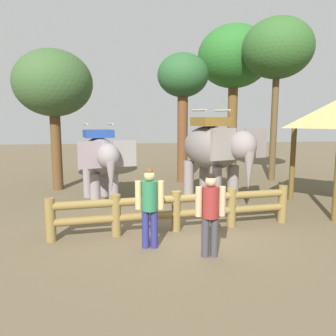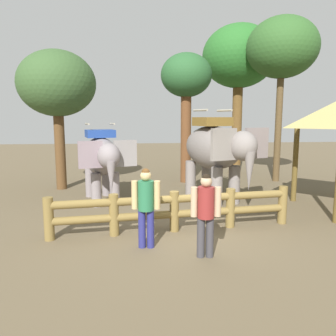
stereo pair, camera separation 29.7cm
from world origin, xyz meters
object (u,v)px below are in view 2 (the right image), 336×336
object	(u,v)px
tourist_man_in_blue	(146,202)
tree_deep_back	(282,49)
tree_far_right	(239,58)
elephant_near_left	(102,158)
tree_far_left	(186,80)
tree_back_center	(57,85)
tourist_woman_in_black	(206,209)
elephant_center	(216,150)
log_fence	(174,208)

from	to	relation	value
tourist_man_in_blue	tree_deep_back	bearing A→B (deg)	50.01
tourist_man_in_blue	tree_far_right	distance (m)	12.21
elephant_near_left	tourist_man_in_blue	distance (m)	4.53
tree_far_left	tree_deep_back	xyz separation A→B (m)	(4.22, -0.17, 1.37)
tree_far_right	tree_far_left	bearing A→B (deg)	-142.53
elephant_near_left	tree_back_center	size ratio (longest dim) A/B	0.59
tree_deep_back	tourist_man_in_blue	bearing A→B (deg)	-129.99
tourist_man_in_blue	tree_far_right	size ratio (longest dim) A/B	0.24
tree_back_center	tree_deep_back	world-z (taller)	tree_deep_back
tourist_woman_in_black	tree_far_left	size ratio (longest dim) A/B	0.31
tree_back_center	tree_deep_back	size ratio (longest dim) A/B	0.76
elephant_near_left	tree_far_right	bearing A→B (deg)	41.33
tree_far_left	tree_back_center	xyz separation A→B (m)	(-5.32, -0.99, -0.33)
tree_back_center	tree_deep_back	distance (m)	9.73
tourist_man_in_blue	tree_far_left	bearing A→B (deg)	75.06
elephant_center	tree_far_left	world-z (taller)	tree_far_left
tourist_woman_in_black	tree_deep_back	bearing A→B (deg)	58.12
log_fence	tourist_man_in_blue	size ratio (longest dim) A/B	3.50
elephant_center	tree_deep_back	size ratio (longest dim) A/B	0.52
log_fence	elephant_center	distance (m)	3.78
tourist_man_in_blue	tree_back_center	world-z (taller)	tree_back_center
tourist_man_in_blue	tree_far_left	xyz separation A→B (m)	(2.04, 7.63, 3.48)
log_fence	tourist_man_in_blue	bearing A→B (deg)	-126.23
tourist_man_in_blue	tree_far_left	size ratio (longest dim) A/B	0.32
tree_far_left	tree_far_right	bearing A→B (deg)	37.47
elephant_center	tree_back_center	world-z (taller)	tree_back_center
tourist_woman_in_black	tourist_man_in_blue	size ratio (longest dim) A/B	0.98
tree_back_center	tree_far_right	world-z (taller)	tree_far_right
elephant_center	tree_far_right	distance (m)	7.58
tree_far_right	elephant_near_left	bearing A→B (deg)	-138.67
tree_far_left	tree_back_center	bearing A→B (deg)	-169.48
log_fence	elephant_center	xyz separation A→B (m)	(1.81, 3.10, 1.20)
elephant_near_left	elephant_center	bearing A→B (deg)	-2.28
elephant_near_left	tourist_man_in_blue	bearing A→B (deg)	-72.18
tree_far_left	tree_deep_back	bearing A→B (deg)	-2.37
tree_deep_back	elephant_center	bearing A→B (deg)	-137.95
log_fence	tree_back_center	xyz separation A→B (m)	(-4.04, 5.61, 3.59)
tree_far_right	log_fence	bearing A→B (deg)	-115.88
tree_back_center	tree_deep_back	bearing A→B (deg)	4.87
tourist_man_in_blue	tree_far_left	distance (m)	8.63
elephant_center	tourist_man_in_blue	world-z (taller)	elephant_center
tourist_woman_in_black	tree_deep_back	world-z (taller)	tree_deep_back
elephant_near_left	elephant_center	distance (m)	3.96
tree_deep_back	tree_far_right	bearing A→B (deg)	114.75
elephant_center	elephant_near_left	bearing A→B (deg)	177.72
tree_far_left	tree_back_center	world-z (taller)	tree_far_left
elephant_center	tree_deep_back	world-z (taller)	tree_deep_back
tourist_man_in_blue	tree_far_right	xyz separation A→B (m)	(5.10, 9.98, 4.86)
elephant_center	log_fence	bearing A→B (deg)	-120.30
elephant_near_left	tree_far_right	distance (m)	9.67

